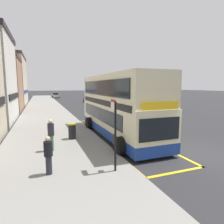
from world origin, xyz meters
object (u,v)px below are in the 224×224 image
at_px(parked_car_maroon_distant, 89,99).
at_px(litter_bin, 72,131).
at_px(parked_car_silver_behind, 56,95).
at_px(double_decker_bus, 117,108).
at_px(pedestrian_waiting_near_sign, 51,134).
at_px(bus_stop_sign, 115,130).
at_px(pedestrian_further_back, 48,154).

distance_m(parked_car_maroon_distant, litter_bin, 31.05).
bearing_deg(litter_bin, parked_car_silver_behind, 86.89).
bearing_deg(litter_bin, double_decker_bus, 2.89).
bearing_deg(double_decker_bus, litter_bin, -177.11).
xyz_separation_m(pedestrian_waiting_near_sign, litter_bin, (1.43, 1.98, -0.42)).
xyz_separation_m(bus_stop_sign, pedestrian_waiting_near_sign, (-2.32, 3.47, -0.76)).
distance_m(parked_car_maroon_distant, pedestrian_waiting_near_sign, 33.36).
xyz_separation_m(parked_car_silver_behind, parked_car_maroon_distant, (5.91, -19.53, 0.00)).
bearing_deg(double_decker_bus, bus_stop_sign, -113.33).
relative_size(bus_stop_sign, parked_car_silver_behind, 0.70).
xyz_separation_m(bus_stop_sign, parked_car_silver_behind, (1.80, 54.81, -1.04)).
xyz_separation_m(parked_car_maroon_distant, litter_bin, (-8.59, -29.83, -0.14)).
distance_m(pedestrian_waiting_near_sign, pedestrian_further_back, 2.91).
relative_size(parked_car_silver_behind, parked_car_maroon_distant, 1.00).
distance_m(bus_stop_sign, pedestrian_further_back, 2.78).
relative_size(double_decker_bus, parked_car_maroon_distant, 2.51).
height_order(parked_car_maroon_distant, pedestrian_waiting_near_sign, pedestrian_waiting_near_sign).
bearing_deg(parked_car_silver_behind, litter_bin, -92.55).
relative_size(double_decker_bus, litter_bin, 10.22).
distance_m(double_decker_bus, parked_car_maroon_distant, 30.16).
bearing_deg(litter_bin, pedestrian_waiting_near_sign, -125.79).
bearing_deg(parked_car_maroon_distant, bus_stop_sign, -104.69).
distance_m(bus_stop_sign, parked_car_maroon_distant, 36.13).
distance_m(parked_car_silver_behind, litter_bin, 49.43).
distance_m(parked_car_silver_behind, pedestrian_further_back, 54.42).
xyz_separation_m(double_decker_bus, parked_car_silver_behind, (-0.63, 49.19, -1.26)).
distance_m(bus_stop_sign, litter_bin, 5.65).
bearing_deg(parked_car_maroon_distant, parked_car_silver_behind, 104.46).
bearing_deg(pedestrian_waiting_near_sign, bus_stop_sign, -56.26).
bearing_deg(double_decker_bus, parked_car_maroon_distant, 79.91).
bearing_deg(pedestrian_further_back, litter_bin, 70.92).
xyz_separation_m(parked_car_maroon_distant, pedestrian_further_back, (-10.28, -34.72, 0.17)).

